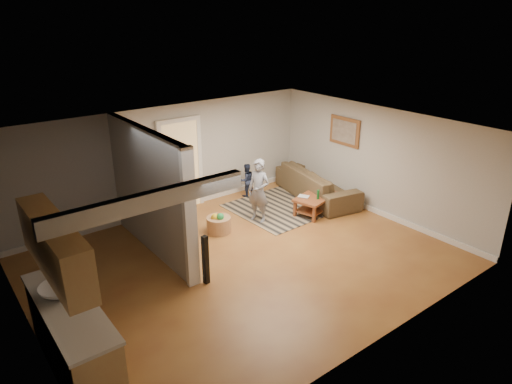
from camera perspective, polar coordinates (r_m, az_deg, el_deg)
ground at (r=8.84m, az=-1.32°, el=-8.53°), size 7.50×7.50×0.00m
room_shell at (r=8.01m, az=-9.38°, el=-0.54°), size 7.54×6.02×2.52m
area_rug at (r=11.30m, az=4.38°, el=-1.46°), size 2.94×2.19×0.01m
sofa at (r=11.76m, az=7.51°, el=-0.65°), size 1.49×2.70×0.74m
coffee_table at (r=10.78m, az=7.45°, el=-0.89°), size 1.22×0.90×0.64m
tv_console at (r=9.17m, az=-11.38°, el=-2.76°), size 0.68×1.31×1.07m
speaker_left at (r=7.99m, az=-6.33°, el=-8.44°), size 0.11×0.11×0.92m
speaker_right at (r=10.87m, az=-8.11°, el=0.22°), size 0.13×0.13×1.00m
toy_basket at (r=9.84m, az=-4.68°, el=-3.97°), size 0.52×0.52×0.47m
child at (r=10.41m, az=0.33°, el=-3.54°), size 0.50×0.61×1.45m
toddler at (r=11.76m, az=-1.19°, el=-0.46°), size 0.45×0.37×0.86m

